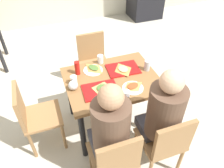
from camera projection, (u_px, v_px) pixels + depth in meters
ground_plane at (112, 123)px, 2.90m from camera, size 10.00×10.00×0.02m
main_table at (112, 86)px, 2.48m from camera, size 1.01×0.79×0.73m
chair_near_left at (115, 159)px, 1.95m from camera, size 0.40×0.40×0.85m
chair_near_right at (165, 142)px, 2.08m from camera, size 0.40×0.40×0.85m
chair_far_side at (93, 59)px, 3.12m from camera, size 0.40×0.40×0.85m
chair_left_end at (33, 114)px, 2.34m from camera, size 0.40×0.40×0.85m
person_in_red at (110, 129)px, 1.89m from camera, size 0.32×0.42×1.26m
person_in_brown_jacket at (162, 114)px, 2.02m from camera, size 0.32×0.42×1.26m
tray_red_near at (100, 90)px, 2.26m from camera, size 0.37×0.28×0.02m
tray_red_far at (123, 69)px, 2.54m from camera, size 0.38×0.28×0.02m
paper_plate_center at (93, 70)px, 2.52m from camera, size 0.22×0.22×0.01m
paper_plate_near_edge at (133, 88)px, 2.29m from camera, size 0.22×0.22×0.01m
pizza_slice_a at (102, 88)px, 2.26m from camera, size 0.22×0.22×0.02m
pizza_slice_b at (123, 69)px, 2.50m from camera, size 0.16×0.20×0.02m
pizza_slice_c at (94, 68)px, 2.53m from camera, size 0.20×0.23×0.02m
pizza_slice_d at (133, 86)px, 2.29m from camera, size 0.21×0.17×0.02m
plastic_cup_a at (100, 59)px, 2.61m from camera, size 0.07×0.07×0.10m
plastic_cup_b at (126, 95)px, 2.15m from camera, size 0.07×0.07×0.10m
plastic_cup_c at (74, 80)px, 2.32m from camera, size 0.07×0.07×0.10m
soda_can at (147, 66)px, 2.50m from camera, size 0.07×0.07×0.12m
condiment_bottle at (77, 68)px, 2.43m from camera, size 0.06×0.06×0.16m
foil_bundle at (73, 85)px, 2.25m from camera, size 0.10×0.10×0.10m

